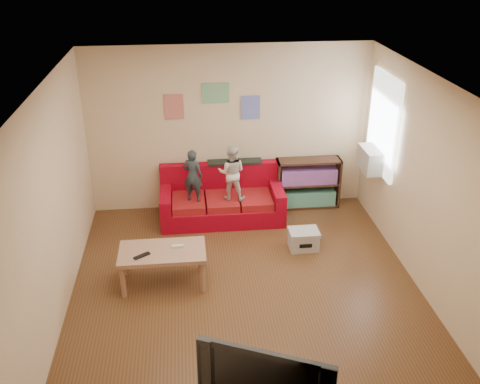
{
  "coord_description": "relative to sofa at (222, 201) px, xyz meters",
  "views": [
    {
      "loc": [
        -0.69,
        -5.61,
        4.19
      ],
      "look_at": [
        0.0,
        0.8,
        1.05
      ],
      "focal_mm": 40.0,
      "sensor_mm": 36.0,
      "label": 1
    }
  ],
  "objects": [
    {
      "name": "artwork_left",
      "position": [
        -0.69,
        0.42,
        1.46
      ],
      "size": [
        0.3,
        0.01,
        0.4
      ],
      "primitive_type": "cube",
      "color": "#D87266",
      "rests_on": "room_shell"
    },
    {
      "name": "room_shell",
      "position": [
        0.16,
        -2.07,
        1.06
      ],
      "size": [
        4.52,
        5.02,
        2.72
      ],
      "color": "brown",
      "rests_on": "ground"
    },
    {
      "name": "file_box",
      "position": [
        1.11,
        -1.1,
        -0.14
      ],
      "size": [
        0.43,
        0.33,
        0.3
      ],
      "color": "beige",
      "rests_on": "ground"
    },
    {
      "name": "ac_unit",
      "position": [
        2.26,
        -0.42,
        0.79
      ],
      "size": [
        0.28,
        0.55,
        0.35
      ],
      "primitive_type": "cube",
      "color": "#B7B2A3",
      "rests_on": "window"
    },
    {
      "name": "game_controller",
      "position": [
        -0.7,
        -1.7,
        0.23
      ],
      "size": [
        0.16,
        0.05,
        0.03
      ],
      "primitive_type": "cube",
      "rotation": [
        0.0,
        0.0,
        0.05
      ],
      "color": "silver",
      "rests_on": "coffee_table"
    },
    {
      "name": "coffee_table",
      "position": [
        -0.9,
        -1.75,
        0.14
      ],
      "size": [
        1.11,
        0.61,
        0.5
      ],
      "color": "tan",
      "rests_on": "ground"
    },
    {
      "name": "artwork_right",
      "position": [
        0.51,
        0.42,
        1.41
      ],
      "size": [
        0.3,
        0.01,
        0.38
      ],
      "primitive_type": "cube",
      "color": "#727FCC",
      "rests_on": "room_shell"
    },
    {
      "name": "child_a",
      "position": [
        -0.45,
        -0.17,
        0.54
      ],
      "size": [
        0.36,
        0.29,
        0.84
      ],
      "primitive_type": "imported",
      "rotation": [
        0.0,
        0.0,
        2.8
      ],
      "color": "#263135",
      "rests_on": "sofa"
    },
    {
      "name": "tissue",
      "position": [
        1.1,
        -1.04,
        -0.24
      ],
      "size": [
        0.1,
        0.1,
        0.09
      ],
      "primitive_type": "sphere",
      "rotation": [
        0.0,
        0.0,
        -0.03
      ],
      "color": "beige",
      "rests_on": "ground"
    },
    {
      "name": "television",
      "position": [
        0.07,
        -4.32,
        0.53
      ],
      "size": [
        1.14,
        0.62,
        0.68
      ],
      "primitive_type": "imported",
      "rotation": [
        0.0,
        0.0,
        -0.42
      ],
      "color": "black",
      "rests_on": "tv_stand"
    },
    {
      "name": "bookshelf",
      "position": [
        1.46,
        0.23,
        0.09
      ],
      "size": [
        1.06,
        0.32,
        0.85
      ],
      "color": "#412719",
      "rests_on": "ground"
    },
    {
      "name": "remote",
      "position": [
        -1.15,
        -1.87,
        0.23
      ],
      "size": [
        0.21,
        0.17,
        0.02
      ],
      "primitive_type": "cube",
      "rotation": [
        0.0,
        0.0,
        0.61
      ],
      "color": "black",
      "rests_on": "coffee_table"
    },
    {
      "name": "child_b",
      "position": [
        0.15,
        -0.17,
        0.56
      ],
      "size": [
        0.49,
        0.42,
        0.88
      ],
      "primitive_type": "imported",
      "rotation": [
        0.0,
        0.0,
        2.93
      ],
      "color": "beige",
      "rests_on": "sofa"
    },
    {
      "name": "window",
      "position": [
        2.38,
        -0.42,
        1.35
      ],
      "size": [
        0.04,
        1.08,
        1.48
      ],
      "primitive_type": "cube",
      "color": "white",
      "rests_on": "room_shell"
    },
    {
      "name": "sofa",
      "position": [
        0.0,
        0.0,
        0.0
      ],
      "size": [
        1.95,
        0.9,
        0.86
      ],
      "color": "#A00417",
      "rests_on": "ground"
    },
    {
      "name": "artwork_center",
      "position": [
        -0.04,
        0.42,
        1.66
      ],
      "size": [
        0.42,
        0.01,
        0.32
      ],
      "primitive_type": "cube",
      "color": "#72B27F",
      "rests_on": "room_shell"
    }
  ]
}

